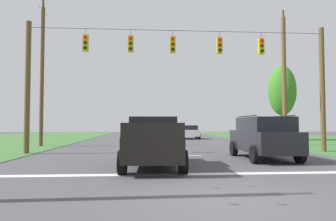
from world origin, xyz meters
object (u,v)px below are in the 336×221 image
Objects in this scene: overhead_signal_span at (179,78)px; utility_pole_mid_right at (284,78)px; pickup_truck at (153,142)px; suv_black at (263,137)px; utility_pole_near_left at (42,74)px; distant_car_crossing_white at (190,132)px; tree_roadside_right at (282,91)px.

overhead_signal_span is 1.65× the size of utility_pole_mid_right.
overhead_signal_span is at bearing 74.03° from pickup_truck.
utility_pole_mid_right is at bearing 59.92° from suv_black.
pickup_truck is 0.49× the size of utility_pole_near_left.
suv_black is 11.12m from utility_pole_mid_right.
overhead_signal_span reaches higher than distant_car_crossing_white.
pickup_truck is at bearing -101.64° from distant_car_crossing_white.
pickup_truck is at bearing -133.30° from utility_pole_mid_right.
utility_pole_mid_right reaches higher than suv_black.
overhead_signal_span is 4.00× the size of distant_car_crossing_white.
utility_pole_mid_right reaches higher than distant_car_crossing_white.
pickup_truck is 14.84m from utility_pole_near_left.
overhead_signal_span is 1.57× the size of utility_pole_near_left.
suv_black is at bearing -35.23° from utility_pole_near_left.
utility_pole_near_left reaches higher than suv_black.
tree_roadside_right is at bearing 62.95° from suv_black.
tree_roadside_right is (8.39, 16.43, 4.02)m from suv_black.
overhead_signal_span is 6.03m from suv_black.
pickup_truck is 15.81m from utility_pole_mid_right.
suv_black is 0.63× the size of tree_roadside_right.
utility_pole_mid_right is (5.75, -11.70, 4.44)m from distant_car_crossing_white.
overhead_signal_span is at bearing -100.18° from distant_car_crossing_white.
utility_pole_mid_right is (5.17, 8.92, 4.17)m from suv_black.
suv_black is at bearing -120.08° from utility_pole_mid_right.
pickup_truck is 1.13× the size of suv_black.
suv_black is (3.65, -3.51, -3.28)m from overhead_signal_span.
utility_pole_mid_right is 8.17m from tree_roadside_right.
distant_car_crossing_white is at bearing 116.16° from utility_pole_mid_right.
distant_car_crossing_white is (4.69, 22.78, -0.18)m from pickup_truck.
utility_pole_mid_right is at bearing 46.70° from pickup_truck.
utility_pole_near_left reaches higher than utility_pole_mid_right.
overhead_signal_span is 6.79m from pickup_truck.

